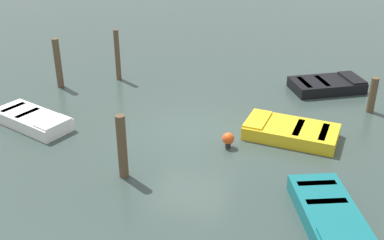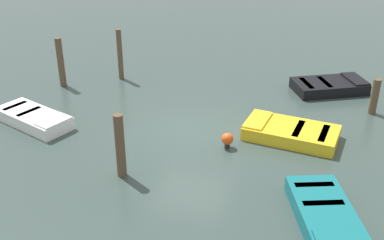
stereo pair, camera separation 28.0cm
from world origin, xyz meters
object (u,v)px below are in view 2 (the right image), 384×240
rowboat_white (34,118)px  rowboat_yellow (290,132)px  mooring_piling_mid_right (120,146)px  mooring_piling_mid_left (120,55)px  rowboat_black (330,86)px  rowboat_teal (325,215)px  mooring_piling_near_right (61,62)px  mooring_piling_center (375,97)px  marker_buoy (227,139)px

rowboat_white → rowboat_yellow: size_ratio=1.01×
mooring_piling_mid_right → mooring_piling_mid_left: mooring_piling_mid_left is taller
rowboat_white → rowboat_yellow: bearing=30.0°
mooring_piling_mid_left → rowboat_black: bearing=-172.5°
rowboat_teal → rowboat_white: same height
rowboat_yellow → mooring_piling_near_right: bearing=-4.2°
mooring_piling_mid_right → mooring_piling_mid_left: bearing=-65.5°
mooring_piling_mid_left → mooring_piling_mid_right: bearing=114.5°
rowboat_yellow → mooring_piling_center: bearing=-126.3°
rowboat_yellow → marker_buoy: bearing=40.4°
rowboat_yellow → rowboat_white: bearing=17.2°
rowboat_white → rowboat_black: size_ratio=0.99×
rowboat_black → rowboat_yellow: bearing=-130.6°
rowboat_white → mooring_piling_near_right: (0.83, -3.24, 0.74)m
mooring_piling_mid_right → mooring_piling_center: bearing=-137.6°
mooring_piling_center → mooring_piling_mid_left: bearing=-3.2°
rowboat_teal → rowboat_black: (0.19, -8.13, 0.00)m
rowboat_white → marker_buoy: (-6.40, -0.29, 0.07)m
mooring_piling_center → marker_buoy: (4.23, 3.75, -0.34)m
marker_buoy → mooring_piling_mid_left: bearing=-38.6°
rowboat_teal → rowboat_yellow: size_ratio=1.02×
rowboat_yellow → rowboat_black: 4.35m
rowboat_teal → mooring_piling_center: (-1.29, -6.53, 0.41)m
mooring_piling_mid_right → mooring_piling_near_right: size_ratio=0.94×
rowboat_teal → mooring_piling_mid_right: bearing=-115.0°
mooring_piling_near_right → marker_buoy: (-7.23, 2.95, -0.67)m
mooring_piling_mid_left → mooring_piling_near_right: bearing=35.7°
rowboat_black → mooring_piling_mid_left: mooring_piling_mid_left is taller
rowboat_white → mooring_piling_mid_right: bearing=-6.1°
mooring_piling_center → marker_buoy: bearing=41.6°
rowboat_yellow → mooring_piling_mid_right: mooring_piling_mid_right is taller
rowboat_white → marker_buoy: bearing=22.7°
rowboat_white → rowboat_black: bearing=51.8°
mooring_piling_near_right → rowboat_black: bearing=-166.4°
rowboat_yellow → mooring_piling_mid_left: 7.81m
rowboat_teal → rowboat_white: bearing=-124.5°
rowboat_teal → marker_buoy: (2.94, -2.77, 0.07)m
mooring_piling_mid_right → mooring_piling_near_right: mooring_piling_near_right is taller
mooring_piling_center → rowboat_white: bearing=20.8°
mooring_piling_mid_right → rowboat_yellow: bearing=-140.4°
mooring_piling_mid_left → marker_buoy: size_ratio=4.25×
mooring_piling_near_right → marker_buoy: bearing=157.8°
mooring_piling_mid_right → rowboat_white: bearing=-26.2°
mooring_piling_mid_right → mooring_piling_near_right: bearing=-47.1°
mooring_piling_center → mooring_piling_near_right: size_ratio=0.65×
rowboat_black → mooring_piling_mid_right: (5.13, 7.63, 0.69)m
rowboat_white → rowboat_teal: bearing=5.2°
mooring_piling_near_right → mooring_piling_mid_left: 2.30m
rowboat_yellow → mooring_piling_center: (-2.50, -2.62, 0.41)m
rowboat_teal → rowboat_white: 9.67m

